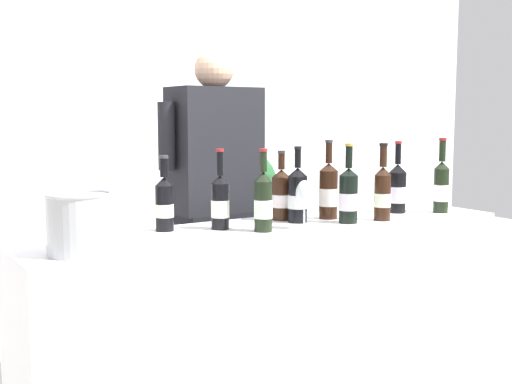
{
  "coord_description": "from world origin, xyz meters",
  "views": [
    {
      "loc": [
        -1.5,
        -2.22,
        1.39
      ],
      "look_at": [
        -0.11,
        0.0,
        1.08
      ],
      "focal_mm": 45.43,
      "sensor_mm": 36.0,
      "label": 1
    }
  ],
  "objects": [
    {
      "name": "wine_bottle_5",
      "position": [
        0.12,
        0.03,
        1.05
      ],
      "size": [
        0.08,
        0.08,
        0.33
      ],
      "color": "black",
      "rests_on": "counter"
    },
    {
      "name": "counter",
      "position": [
        0.0,
        0.0,
        0.47
      ],
      "size": [
        2.15,
        0.5,
        0.93
      ],
      "primitive_type": "cube",
      "color": "white",
      "rests_on": "ground_plane"
    },
    {
      "name": "wine_bottle_1",
      "position": [
        0.3,
        0.04,
        1.06
      ],
      "size": [
        0.08,
        0.08,
        0.35
      ],
      "color": "black",
      "rests_on": "counter"
    },
    {
      "name": "wine_bottle_7",
      "position": [
        -0.45,
        0.14,
        1.04
      ],
      "size": [
        0.07,
        0.07,
        0.3
      ],
      "color": "black",
      "rests_on": "counter"
    },
    {
      "name": "wine_glass",
      "position": [
        0.05,
        -0.11,
        1.06
      ],
      "size": [
        0.07,
        0.07,
        0.2
      ],
      "color": "silver",
      "rests_on": "counter"
    },
    {
      "name": "wine_bottle_4",
      "position": [
        -0.12,
        -0.08,
        1.05
      ],
      "size": [
        0.07,
        0.07,
        0.33
      ],
      "color": "black",
      "rests_on": "counter"
    },
    {
      "name": "person_server",
      "position": [
        -0.0,
        0.55,
        0.83
      ],
      "size": [
        0.59,
        0.26,
        1.71
      ],
      "color": "black",
      "rests_on": "ground_plane"
    },
    {
      "name": "wine_bottle_2",
      "position": [
        0.87,
        -0.1,
        1.06
      ],
      "size": [
        0.07,
        0.07,
        0.36
      ],
      "color": "black",
      "rests_on": "counter"
    },
    {
      "name": "wine_bottle_0",
      "position": [
        0.47,
        -0.12,
        1.05
      ],
      "size": [
        0.07,
        0.07,
        0.34
      ],
      "color": "black",
      "rests_on": "counter"
    },
    {
      "name": "wall_back",
      "position": [
        0.0,
        2.6,
        1.4
      ],
      "size": [
        8.0,
        0.1,
        2.8
      ],
      "primitive_type": "cube",
      "color": "white",
      "rests_on": "ground_plane"
    },
    {
      "name": "wine_bottle_9",
      "position": [
        0.69,
        0.01,
        1.05
      ],
      "size": [
        0.08,
        0.08,
        0.34
      ],
      "color": "black",
      "rests_on": "counter"
    },
    {
      "name": "wine_bottle_3",
      "position": [
        -0.24,
        0.06,
        1.04
      ],
      "size": [
        0.07,
        0.07,
        0.33
      ],
      "color": "black",
      "rests_on": "counter"
    },
    {
      "name": "wine_bottle_6",
      "position": [
        0.1,
        0.12,
        1.04
      ],
      "size": [
        0.09,
        0.09,
        0.31
      ],
      "color": "black",
      "rests_on": "counter"
    },
    {
      "name": "wine_bottle_8",
      "position": [
        0.3,
        -0.1,
        1.05
      ],
      "size": [
        0.08,
        0.08,
        0.34
      ],
      "color": "black",
      "rests_on": "counter"
    },
    {
      "name": "potted_shrub",
      "position": [
        0.52,
        1.02,
        0.77
      ],
      "size": [
        0.51,
        0.6,
        1.18
      ],
      "color": "brown",
      "rests_on": "ground_plane"
    },
    {
      "name": "ice_bucket",
      "position": [
        -0.87,
        -0.11,
        1.04
      ],
      "size": [
        0.23,
        0.23,
        0.21
      ],
      "color": "silver",
      "rests_on": "counter"
    }
  ]
}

